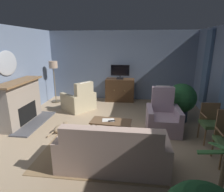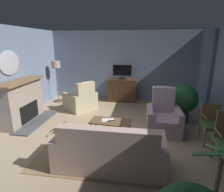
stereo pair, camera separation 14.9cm
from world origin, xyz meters
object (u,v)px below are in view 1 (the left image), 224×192
Objects in this scene: fireplace at (21,103)px; television at (120,72)px; cat at (60,128)px; armchair_beside_cabinet at (79,101)px; armchair_facing_sofa at (163,118)px; wall_mirror_oval at (7,63)px; sofa_floral at (112,153)px; side_chair_nearest_door at (211,121)px; tv_cabinet at (120,90)px; folded_newspaper at (108,120)px; floor_lamp at (54,71)px; tv_remote at (112,121)px; coffee_table at (111,123)px; potted_plant_leafy_by_curtain at (181,100)px.

television is (2.66, 2.51, 0.61)m from fireplace.
fireplace reaches higher than cat.
armchair_facing_sofa is at bearing -26.86° from armchair_beside_cabinet.
sofa_floral is (3.12, -1.76, -1.43)m from wall_mirror_oval.
sofa_floral is 2.23× the size of side_chair_nearest_door.
armchair_facing_sofa is 1.76× the size of cat.
fireplace reaches higher than tv_cabinet.
armchair_facing_sofa is at bearing -0.39° from wall_mirror_oval.
sofa_floral reaches higher than folded_newspaper.
sofa_floral is 2.07m from cat.
television is at bearing 9.33° from floor_lamp.
side_chair_nearest_door is (2.19, 1.32, 0.19)m from sofa_floral.
side_chair_nearest_door reaches higher than cat.
side_chair_nearest_door is 0.56× the size of floor_lamp.
tv_remote is 2.36m from side_chair_nearest_door.
coffee_table is 2.32m from potted_plant_leafy_by_curtain.
armchair_facing_sofa is at bearing 56.57° from sofa_floral.
armchair_beside_cabinet reaches higher than tv_cabinet.
tv_remote is at bearing -48.37° from coffee_table.
cat is (-0.02, -1.75, -0.22)m from armchair_beside_cabinet.
wall_mirror_oval reaches higher than armchair_beside_cabinet.
wall_mirror_oval is at bearing 179.61° from armchair_facing_sofa.
television is 0.70× the size of coffee_table.
tv_remote is 0.15× the size of armchair_facing_sofa.
armchair_beside_cabinet reaches higher than coffee_table.
television is at bearing 41.40° from armchair_beside_cabinet.
sofa_floral is 3.08× the size of cat.
fireplace is 1.93× the size of side_chair_nearest_door.
television reaches higher than potted_plant_leafy_by_curtain.
armchair_beside_cabinet is 1.76m from cat.
tv_cabinet is 0.89× the size of armchair_beside_cabinet.
television reaches higher than armchair_facing_sofa.
wall_mirror_oval is at bearing -139.75° from armchair_beside_cabinet.
armchair_beside_cabinet is at bearing 154.63° from side_chair_nearest_door.
coffee_table is 1.41m from armchair_facing_sofa.
cat is at bearing 155.21° from tv_remote.
sofa_floral is (0.21, -4.32, -0.11)m from tv_cabinet.
fireplace reaches higher than coffee_table.
potted_plant_leafy_by_curtain is at bearing 19.13° from cat.
cat is (1.31, -0.42, -0.50)m from fireplace.
fireplace is at bearing 179.59° from armchair_facing_sofa.
armchair_facing_sofa reaches higher than armchair_beside_cabinet.
armchair_facing_sofa reaches higher than folded_newspaper.
tv_cabinet is 2.92m from armchair_facing_sofa.
armchair_beside_cabinet is at bearing 169.68° from potted_plant_leafy_by_curtain.
fireplace is 3.38m from sofa_floral.
potted_plant_leafy_by_curtain is (4.87, 0.73, -1.08)m from wall_mirror_oval.
sofa_floral is (0.26, -1.29, -0.10)m from folded_newspaper.
television is 3.87m from side_chair_nearest_door.
side_chair_nearest_door is at bearing -50.75° from television.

